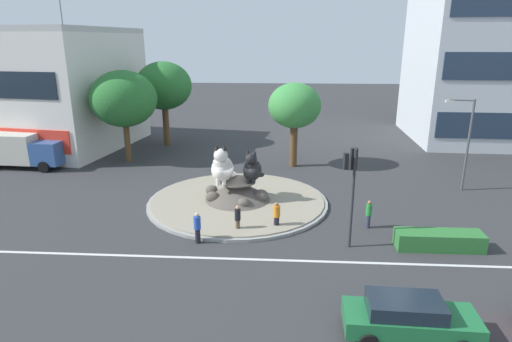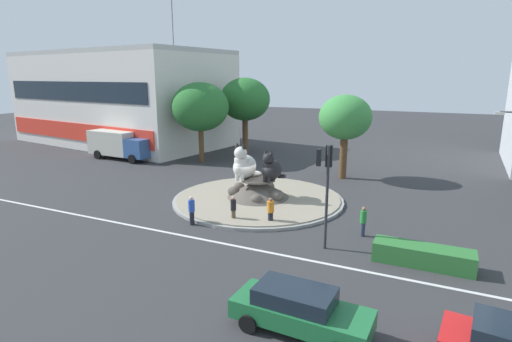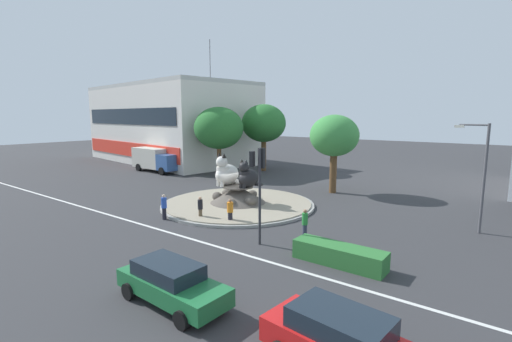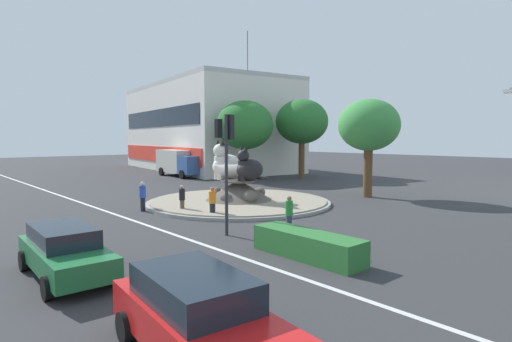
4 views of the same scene
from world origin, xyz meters
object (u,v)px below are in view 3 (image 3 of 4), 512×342
(pedestrian_black_shirt, at_px, (200,208))
(shophouse_block, at_px, (170,123))
(second_tree_near_tower, at_px, (264,124))
(sedan_on_far_lane, at_px, (345,342))
(broadleaf_tree_behind_island, at_px, (219,128))
(hatchback_near_shophouse, at_px, (171,282))
(streetlight_arm, at_px, (481,170))
(pedestrian_blue_shirt, at_px, (164,206))
(third_tree_left, at_px, (334,136))
(delivery_box_truck, at_px, (156,159))
(pedestrian_green_shirt, at_px, (305,223))
(cat_statue_black, at_px, (248,177))
(pedestrian_orange_shirt, at_px, (230,211))
(traffic_light_mast, at_px, (259,174))
(cat_statue_white, at_px, (226,173))

(pedestrian_black_shirt, bearing_deg, shophouse_block, -88.83)
(second_tree_near_tower, xyz_separation_m, sedan_on_far_lane, (22.62, -27.72, -4.98))
(broadleaf_tree_behind_island, height_order, hatchback_near_shophouse, broadleaf_tree_behind_island)
(streetlight_arm, bearing_deg, pedestrian_blue_shirt, 40.23)
(second_tree_near_tower, relative_size, third_tree_left, 1.19)
(hatchback_near_shophouse, bearing_deg, delivery_box_truck, 145.21)
(pedestrian_black_shirt, height_order, pedestrian_green_shirt, pedestrian_green_shirt)
(cat_statue_black, height_order, streetlight_arm, streetlight_arm)
(pedestrian_orange_shirt, xyz_separation_m, pedestrian_blue_shirt, (-4.05, -1.96, 0.07))
(hatchback_near_shophouse, bearing_deg, pedestrian_black_shirt, 132.05)
(streetlight_arm, relative_size, delivery_box_truck, 0.86)
(delivery_box_truck, bearing_deg, cat_statue_black, -15.98)
(shophouse_block, bearing_deg, traffic_light_mast, -24.73)
(cat_statue_black, relative_size, pedestrian_black_shirt, 1.38)
(cat_statue_black, height_order, second_tree_near_tower, second_tree_near_tower)
(hatchback_near_shophouse, relative_size, delivery_box_truck, 0.63)
(sedan_on_far_lane, distance_m, hatchback_near_shophouse, 6.54)
(pedestrian_blue_shirt, distance_m, delivery_box_truck, 21.55)
(shophouse_block, height_order, delivery_box_truck, shophouse_block)
(traffic_light_mast, relative_size, second_tree_near_tower, 0.63)
(pedestrian_orange_shirt, bearing_deg, pedestrian_green_shirt, 49.90)
(delivery_box_truck, bearing_deg, traffic_light_mast, -23.47)
(second_tree_near_tower, xyz_separation_m, hatchback_near_shophouse, (16.09, -28.14, -5.03))
(traffic_light_mast, height_order, hatchback_near_shophouse, traffic_light_mast)
(shophouse_block, relative_size, hatchback_near_shophouse, 6.14)
(shophouse_block, xyz_separation_m, hatchback_near_shophouse, (33.56, -28.13, -4.81))
(broadleaf_tree_behind_island, bearing_deg, third_tree_left, -2.57)
(pedestrian_black_shirt, relative_size, pedestrian_blue_shirt, 0.92)
(third_tree_left, distance_m, pedestrian_orange_shirt, 13.25)
(traffic_light_mast, height_order, second_tree_near_tower, second_tree_near_tower)
(second_tree_near_tower, relative_size, pedestrian_orange_shirt, 5.13)
(cat_statue_white, bearing_deg, hatchback_near_shophouse, 33.71)
(shophouse_block, relative_size, sedan_on_far_lane, 5.94)
(traffic_light_mast, height_order, pedestrian_orange_shirt, traffic_light_mast)
(shophouse_block, height_order, pedestrian_orange_shirt, shophouse_block)
(traffic_light_mast, height_order, broadleaf_tree_behind_island, broadleaf_tree_behind_island)
(streetlight_arm, relative_size, pedestrian_orange_shirt, 4.00)
(cat_statue_white, xyz_separation_m, shophouse_block, (-25.30, 15.79, 3.16))
(pedestrian_blue_shirt, xyz_separation_m, delivery_box_truck, (-17.33, 12.79, 0.66))
(shophouse_block, xyz_separation_m, pedestrian_green_shirt, (33.91, -18.88, -4.75))
(shophouse_block, relative_size, pedestrian_orange_shirt, 18.04)
(shophouse_block, relative_size, streetlight_arm, 4.51)
(delivery_box_truck, bearing_deg, second_tree_near_tower, 43.68)
(pedestrian_green_shirt, xyz_separation_m, pedestrian_blue_shirt, (-9.18, -2.44, 0.03))
(pedestrian_blue_shirt, bearing_deg, broadleaf_tree_behind_island, 59.93)
(pedestrian_black_shirt, relative_size, pedestrian_green_shirt, 0.96)
(second_tree_near_tower, relative_size, sedan_on_far_lane, 1.69)
(hatchback_near_shophouse, bearing_deg, traffic_light_mast, 101.30)
(shophouse_block, bearing_deg, pedestrian_orange_shirt, -25.48)
(traffic_light_mast, xyz_separation_m, sedan_on_far_lane, (7.65, -6.51, -2.91))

